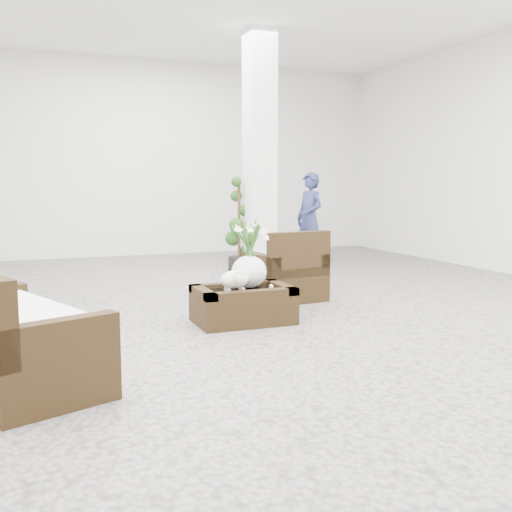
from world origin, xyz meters
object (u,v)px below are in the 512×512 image
object	(u,v)px
coffee_table	(243,306)
topiary	(239,225)
loveseat	(13,323)
armchair	(285,265)

from	to	relation	value
coffee_table	topiary	bearing A→B (deg)	70.70
coffee_table	loveseat	bearing A→B (deg)	-152.09
coffee_table	armchair	bearing A→B (deg)	46.97
coffee_table	loveseat	xyz separation A→B (m)	(-2.02, -1.07, 0.25)
armchair	loveseat	world-z (taller)	loveseat
coffee_table	topiary	size ratio (longest dim) A/B	0.65
coffee_table	armchair	xyz separation A→B (m)	(0.84, 0.90, 0.24)
coffee_table	topiary	distance (m)	3.40
topiary	armchair	bearing A→B (deg)	-96.76
armchair	topiary	size ratio (longest dim) A/B	0.58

